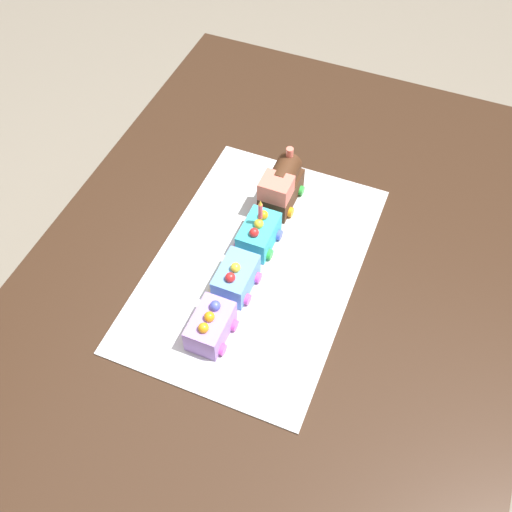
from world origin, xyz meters
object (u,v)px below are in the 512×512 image
(dining_table, at_px, (279,297))
(cake_locomotive, at_px, (281,186))
(cake_car_flatbed_sky_blue, at_px, (236,278))
(cake_car_caboose_lavender, at_px, (211,326))
(cake_car_hopper_turquoise, at_px, (259,234))
(birthday_candle, at_px, (260,210))

(dining_table, height_order, cake_locomotive, cake_locomotive)
(cake_car_flatbed_sky_blue, xyz_separation_m, cake_car_caboose_lavender, (0.12, 0.00, 0.00))
(cake_car_caboose_lavender, bearing_deg, cake_car_hopper_turquoise, 180.00)
(cake_car_hopper_turquoise, xyz_separation_m, cake_car_flatbed_sky_blue, (0.12, 0.00, -0.00))
(cake_locomotive, bearing_deg, cake_car_caboose_lavender, -0.00)
(cake_car_flatbed_sky_blue, distance_m, cake_car_caboose_lavender, 0.12)
(cake_car_flatbed_sky_blue, distance_m, birthday_candle, 0.14)
(cake_car_hopper_turquoise, relative_size, cake_car_caboose_lavender, 1.00)
(cake_locomotive, bearing_deg, dining_table, 20.89)
(cake_locomotive, relative_size, birthday_candle, 2.72)
(birthday_candle, bearing_deg, cake_car_hopper_turquoise, 0.00)
(cake_locomotive, height_order, cake_car_caboose_lavender, cake_locomotive)
(cake_car_hopper_turquoise, bearing_deg, cake_locomotive, 180.00)
(birthday_candle, bearing_deg, dining_table, 52.92)
(cake_car_flatbed_sky_blue, bearing_deg, dining_table, 139.83)
(dining_table, bearing_deg, cake_car_caboose_lavender, -18.49)
(cake_locomotive, relative_size, cake_car_caboose_lavender, 1.40)
(cake_locomotive, distance_m, cake_car_flatbed_sky_blue, 0.25)
(dining_table, relative_size, birthday_candle, 27.21)
(cake_locomotive, distance_m, cake_car_caboose_lavender, 0.37)
(cake_car_caboose_lavender, bearing_deg, birthday_candle, 180.00)
(cake_car_flatbed_sky_blue, relative_size, birthday_candle, 1.94)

